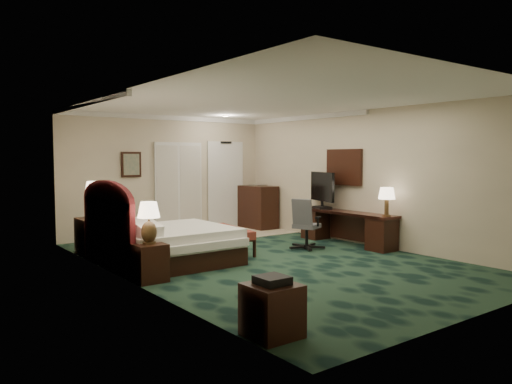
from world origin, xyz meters
TOP-DOWN VIEW (x-y plane):
  - floor at (0.00, 0.00)m, footprint 5.00×7.50m
  - ceiling at (0.00, 0.00)m, footprint 5.00×7.50m
  - wall_back at (0.00, 3.75)m, footprint 5.00×0.00m
  - wall_front at (0.00, -3.75)m, footprint 5.00×0.00m
  - wall_left at (-2.50, 0.00)m, footprint 0.00×7.50m
  - wall_right at (2.50, 0.00)m, footprint 0.00×7.50m
  - crown_molding at (0.00, 0.00)m, footprint 5.00×7.50m
  - tile_patch at (0.90, 2.90)m, footprint 3.20×1.70m
  - headboard at (-2.44, 1.00)m, footprint 0.12×2.00m
  - entry_door at (1.55, 3.72)m, footprint 1.02×0.06m
  - closet_doors at (0.25, 3.71)m, footprint 1.20×0.06m
  - wall_art at (-0.90, 3.71)m, footprint 0.45×0.06m
  - wall_mirror at (2.46, 0.60)m, footprint 0.05×0.95m
  - bed at (-1.46, 0.76)m, footprint 1.88×1.74m
  - nightstand_near at (-2.26, -0.11)m, footprint 0.43×0.49m
  - nightstand_far at (-2.22, 2.32)m, footprint 0.53×0.60m
  - lamp_near at (-2.26, -0.14)m, footprint 0.35×0.35m
  - lamp_far at (-2.19, 2.31)m, footprint 0.42×0.42m
  - bed_bench at (-0.24, 0.94)m, footprint 0.68×1.44m
  - side_table at (-2.23, -2.88)m, footprint 0.48×0.48m
  - desk at (2.23, 0.30)m, footprint 0.49×2.30m
  - tv at (2.25, 1.02)m, footprint 0.39×0.98m
  - desk_lamp at (2.21, -0.71)m, footprint 0.33×0.33m
  - desk_chair at (1.22, 0.38)m, footprint 0.73×0.71m
  - minibar at (2.17, 3.20)m, footprint 0.55×0.99m

SIDE VIEW (x-z plane):
  - floor at x=0.00m, z-range 0.00..0.00m
  - tile_patch at x=0.90m, z-range 0.00..0.01m
  - bed_bench at x=-0.24m, z-range 0.00..0.47m
  - side_table at x=-2.23m, z-range 0.00..0.52m
  - nightstand_near at x=-2.26m, z-range 0.00..0.54m
  - bed at x=-1.46m, z-range 0.00..0.60m
  - nightstand_far at x=-2.22m, z-range 0.00..0.66m
  - desk at x=2.23m, z-range 0.00..0.66m
  - desk_chair at x=1.22m, z-range 0.00..0.98m
  - minibar at x=2.17m, z-range 0.00..1.05m
  - headboard at x=-2.44m, z-range 0.00..1.40m
  - lamp_near at x=-2.26m, z-range 0.54..1.13m
  - desk_lamp at x=2.21m, z-range 0.66..1.21m
  - lamp_far at x=-2.19m, z-range 0.66..1.32m
  - entry_door at x=1.55m, z-range -0.04..2.14m
  - closet_doors at x=0.25m, z-range 0.00..2.10m
  - tv at x=2.25m, z-range 0.66..1.44m
  - wall_back at x=0.00m, z-range 0.00..2.70m
  - wall_front at x=0.00m, z-range 0.00..2.70m
  - wall_left at x=-2.50m, z-range 0.00..2.70m
  - wall_right at x=2.50m, z-range 0.00..2.70m
  - wall_mirror at x=2.46m, z-range 1.18..1.93m
  - wall_art at x=-0.90m, z-range 1.33..1.88m
  - crown_molding at x=0.00m, z-range 2.60..2.70m
  - ceiling at x=0.00m, z-range 2.70..2.70m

